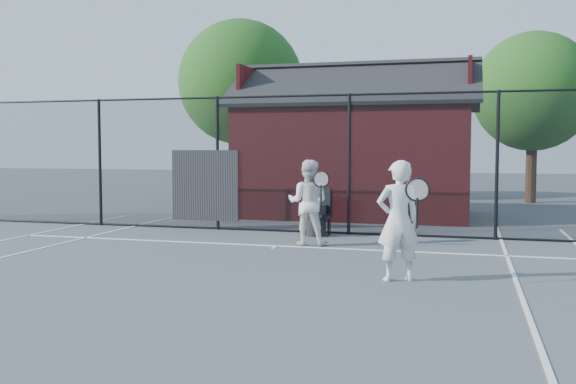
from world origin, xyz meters
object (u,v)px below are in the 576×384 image
(chair_right, at_px, (316,212))
(player_front, at_px, (398,220))
(clubhouse, at_px, (357,157))
(player_back, at_px, (308,202))
(chair_left, at_px, (321,215))
(waste_bin, at_px, (315,220))

(chair_right, bearing_deg, player_front, -49.61)
(clubhouse, distance_m, chair_right, 4.54)
(player_front, distance_m, player_back, 3.50)
(chair_left, bearing_deg, chair_right, 176.18)
(waste_bin, bearing_deg, chair_right, 17.30)
(player_front, relative_size, player_back, 1.04)
(clubhouse, distance_m, player_back, 5.72)
(player_back, relative_size, chair_left, 1.81)
(waste_bin, bearing_deg, player_front, -62.46)
(clubhouse, relative_size, waste_bin, 9.85)
(player_front, height_order, waste_bin, player_front)
(player_back, relative_size, chair_right, 1.65)
(clubhouse, xyz_separation_m, waste_bin, (-0.14, -4.41, -1.28))
(chair_left, xyz_separation_m, waste_bin, (-0.11, -0.01, -0.12))
(player_front, xyz_separation_m, waste_bin, (-2.15, 4.13, -0.52))
(chair_left, height_order, chair_right, chair_right)
(chair_right, bearing_deg, chair_left, 13.13)
(chair_left, bearing_deg, player_front, -67.54)
(clubhouse, relative_size, chair_left, 7.23)
(player_back, bearing_deg, player_front, -55.11)
(player_front, relative_size, chair_left, 1.87)
(player_front, relative_size, chair_right, 1.71)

